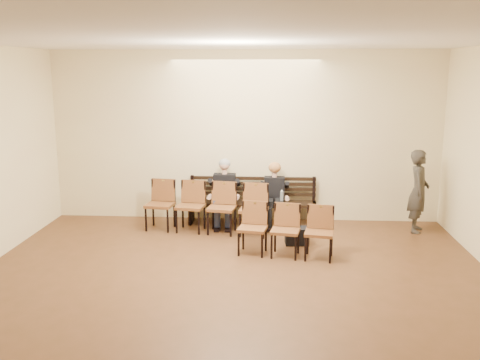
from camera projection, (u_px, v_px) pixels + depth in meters
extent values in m
plane|color=brown|center=(222.00, 332.00, 6.47)|extent=(10.00, 10.00, 0.00)
cube|color=beige|center=(245.00, 137.00, 11.00)|extent=(8.00, 0.02, 3.50)
cube|color=white|center=(220.00, 33.00, 5.75)|extent=(8.00, 10.00, 0.02)
cube|color=black|center=(252.00, 213.00, 10.96)|extent=(2.60, 0.90, 0.45)
cube|color=silver|center=(225.00, 199.00, 10.68)|extent=(0.35, 0.28, 0.25)
cylinder|color=silver|center=(282.00, 201.00, 10.51)|extent=(0.08, 0.08, 0.21)
cube|color=black|center=(297.00, 236.00, 9.66)|extent=(0.44, 0.32, 0.31)
imported|color=#34302A|center=(419.00, 185.00, 10.27)|extent=(0.62, 0.77, 1.85)
cube|color=brown|center=(206.00, 207.00, 10.32)|extent=(2.44, 0.86, 0.98)
cube|color=brown|center=(285.00, 231.00, 8.99)|extent=(1.65, 0.73, 0.89)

